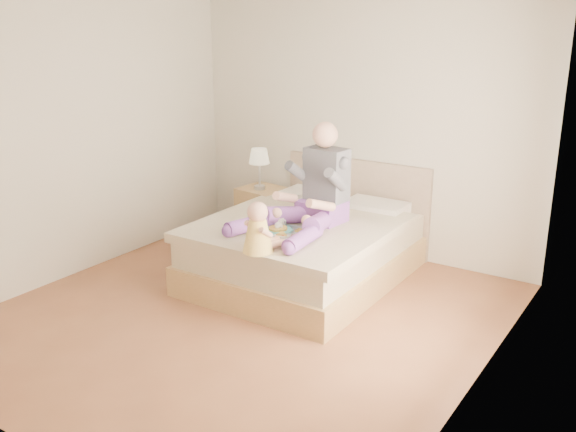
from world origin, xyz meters
The scene contains 7 objects.
room centered at (0.08, 0.01, 1.51)m, with size 4.02×4.22×2.71m.
bed centered at (0.00, 1.08, 0.32)m, with size 1.70×2.18×1.00m.
nightstand centered at (-1.00, 1.72, 0.31)m, with size 0.55×0.51×0.61m.
lamp centered at (-1.01, 1.67, 0.97)m, with size 0.23×0.23×0.46m.
adult centered at (0.14, 0.91, 0.89)m, with size 0.82×1.21×0.97m.
tray centered at (0.08, 0.56, 0.64)m, with size 0.44×0.35×0.12m.
baby centered at (0.14, 0.06, 0.78)m, with size 0.31×0.39×0.43m.
Camera 1 is at (3.08, -3.98, 2.48)m, focal length 40.00 mm.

